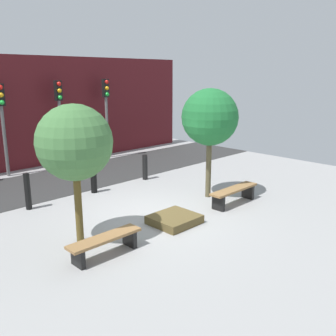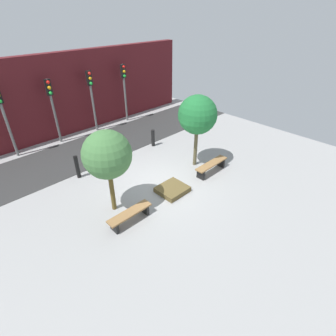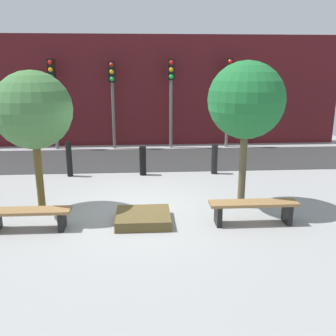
# 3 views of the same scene
# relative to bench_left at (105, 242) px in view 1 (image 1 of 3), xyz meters

# --- Properties ---
(ground_plane) EXTENTS (18.00, 18.00, 0.00)m
(ground_plane) POSITION_rel_bench_left_xyz_m (2.25, 0.91, -0.30)
(ground_plane) COLOR #959595
(road_strip) EXTENTS (18.00, 3.37, 0.01)m
(road_strip) POSITION_rel_bench_left_xyz_m (2.25, 5.70, -0.30)
(road_strip) COLOR #2E2E2E
(road_strip) RESTS_ON ground
(building_facade) EXTENTS (16.20, 0.50, 4.37)m
(building_facade) POSITION_rel_bench_left_xyz_m (2.25, 8.52, 1.88)
(building_facade) COLOR #511419
(building_facade) RESTS_ON ground
(bench_left) EXTENTS (1.65, 0.39, 0.42)m
(bench_left) POSITION_rel_bench_left_xyz_m (0.00, 0.00, 0.00)
(bench_left) COLOR black
(bench_left) RESTS_ON ground
(bench_right) EXTENTS (1.81, 0.39, 0.48)m
(bench_right) POSITION_rel_bench_left_xyz_m (4.51, 0.00, 0.04)
(bench_right) COLOR black
(bench_right) RESTS_ON ground
(planter_bed) EXTENTS (1.12, 1.03, 0.21)m
(planter_bed) POSITION_rel_bench_left_xyz_m (2.25, 0.20, -0.20)
(planter_bed) COLOR brown
(planter_bed) RESTS_ON ground
(tree_behind_left_bench) EXTENTS (1.64, 1.64, 3.08)m
(tree_behind_left_bench) POSITION_rel_bench_left_xyz_m (0.00, 0.96, 1.94)
(tree_behind_left_bench) COLOR brown
(tree_behind_left_bench) RESTS_ON ground
(tree_behind_right_bench) EXTENTS (1.67, 1.67, 3.28)m
(tree_behind_right_bench) POSITION_rel_bench_left_xyz_m (4.51, 0.96, 2.12)
(tree_behind_right_bench) COLOR brown
(tree_behind_right_bench) RESTS_ON ground
(bollard_far_left) EXTENTS (0.17, 0.17, 1.04)m
(bollard_far_left) POSITION_rel_bench_left_xyz_m (0.10, 3.77, 0.21)
(bollard_far_left) COLOR black
(bollard_far_left) RESTS_ON ground
(bollard_left) EXTENTS (0.20, 0.20, 0.86)m
(bollard_left) POSITION_rel_bench_left_xyz_m (2.25, 3.77, 0.12)
(bollard_left) COLOR black
(bollard_left) RESTS_ON ground
(bollard_center) EXTENTS (0.18, 0.18, 0.90)m
(bollard_center) POSITION_rel_bench_left_xyz_m (4.41, 3.77, 0.14)
(bollard_center) COLOR black
(bollard_center) RESTS_ON ground
(traffic_light_mid_west) EXTENTS (0.28, 0.27, 3.34)m
(traffic_light_mid_west) POSITION_rel_bench_left_xyz_m (1.13, 7.67, 2.02)
(traffic_light_mid_west) COLOR #5C5C5C
(traffic_light_mid_west) RESTS_ON ground
(traffic_light_mid_east) EXTENTS (0.28, 0.27, 3.42)m
(traffic_light_mid_east) POSITION_rel_bench_left_xyz_m (3.38, 7.67, 2.07)
(traffic_light_mid_east) COLOR slate
(traffic_light_mid_east) RESTS_ON ground
(traffic_light_east) EXTENTS (0.28, 0.27, 3.46)m
(traffic_light_east) POSITION_rel_bench_left_xyz_m (5.63, 7.67, 2.09)
(traffic_light_east) COLOR slate
(traffic_light_east) RESTS_ON ground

